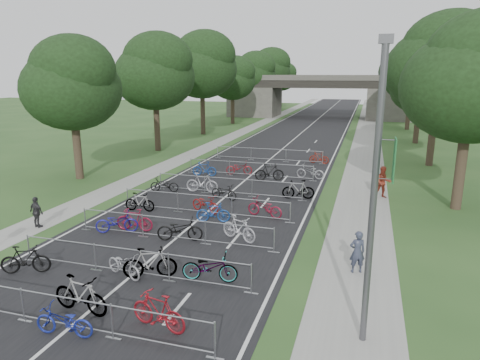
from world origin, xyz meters
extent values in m
plane|color=#2B4E21|center=(0.00, 0.00, 0.00)|extent=(200.00, 200.00, 0.00)
cube|color=black|center=(0.00, 50.00, 0.01)|extent=(11.00, 140.00, 0.01)
cube|color=gray|center=(8.00, 50.00, 0.01)|extent=(3.00, 140.00, 0.01)
cube|color=gray|center=(-7.50, 50.00, 0.01)|extent=(2.00, 140.00, 0.01)
cube|color=silver|center=(0.00, 50.00, 0.00)|extent=(0.12, 140.00, 0.00)
cube|color=#4B4843|center=(-11.50, 65.00, 2.50)|extent=(8.00, 8.00, 5.00)
cube|color=#4B4843|center=(11.50, 65.00, 2.50)|extent=(8.00, 8.00, 5.00)
cube|color=black|center=(0.00, 65.00, 5.60)|extent=(30.00, 8.00, 1.20)
cube|color=#4B4843|center=(0.00, 61.20, 6.60)|extent=(30.00, 0.40, 0.90)
cube|color=#4B4843|center=(0.00, 68.80, 6.60)|extent=(30.00, 0.40, 0.90)
cylinder|color=#4C4C51|center=(8.30, 2.00, 4.00)|extent=(0.18, 0.18, 8.00)
cube|color=#4C4C51|center=(8.30, 2.00, 8.10)|extent=(0.35, 0.18, 0.22)
cube|color=#1A5D2B|center=(8.72, 2.00, 5.20)|extent=(0.03, 0.65, 1.10)
cylinder|color=#33261C|center=(-11.50, 16.00, 2.10)|extent=(0.56, 0.56, 4.20)
ellipsoid|color=black|center=(-11.50, 16.00, 6.22)|extent=(6.72, 6.72, 5.51)
sphere|color=black|center=(-10.90, 15.50, 7.56)|extent=(5.38, 5.38, 5.38)
sphere|color=black|center=(-12.00, 16.50, 5.38)|extent=(4.37, 4.37, 4.37)
cylinder|color=#33261C|center=(13.00, 16.00, 2.24)|extent=(0.56, 0.56, 4.48)
ellipsoid|color=black|center=(13.00, 16.00, 6.63)|extent=(7.17, 7.17, 5.88)
sphere|color=black|center=(12.50, 16.50, 5.73)|extent=(4.66, 4.66, 4.66)
cylinder|color=#33261C|center=(-11.50, 28.00, 2.36)|extent=(0.56, 0.56, 4.72)
ellipsoid|color=black|center=(-11.50, 28.00, 6.99)|extent=(7.56, 7.56, 6.20)
sphere|color=black|center=(-10.90, 27.50, 8.50)|extent=(6.05, 6.05, 6.05)
sphere|color=black|center=(-12.00, 28.50, 6.05)|extent=(4.91, 4.91, 4.91)
cylinder|color=#33261C|center=(13.00, 28.00, 2.55)|extent=(0.56, 0.56, 5.11)
ellipsoid|color=black|center=(13.00, 28.00, 7.56)|extent=(8.18, 8.18, 6.70)
sphere|color=black|center=(13.60, 27.50, 9.20)|extent=(6.54, 6.54, 6.54)
sphere|color=black|center=(12.50, 28.50, 6.54)|extent=(5.31, 5.31, 5.31)
cylinder|color=#33261C|center=(-11.50, 40.00, 2.62)|extent=(0.56, 0.56, 5.25)
ellipsoid|color=black|center=(-11.50, 40.00, 7.77)|extent=(8.40, 8.40, 6.89)
sphere|color=black|center=(-10.90, 39.50, 9.45)|extent=(6.72, 6.72, 6.72)
sphere|color=black|center=(-12.00, 40.50, 6.72)|extent=(5.46, 5.46, 5.46)
cylinder|color=#33261C|center=(13.00, 40.00, 1.92)|extent=(0.56, 0.56, 3.85)
ellipsoid|color=black|center=(13.00, 40.00, 5.70)|extent=(6.16, 6.16, 5.05)
sphere|color=black|center=(13.60, 39.50, 6.93)|extent=(4.93, 4.93, 4.93)
sphere|color=black|center=(12.50, 40.50, 4.93)|extent=(4.00, 4.00, 4.00)
cylinder|color=#33261C|center=(-11.50, 52.00, 2.10)|extent=(0.56, 0.56, 4.20)
ellipsoid|color=black|center=(-11.50, 52.00, 6.22)|extent=(6.72, 6.72, 5.51)
sphere|color=black|center=(-10.90, 51.50, 7.56)|extent=(5.38, 5.38, 5.38)
sphere|color=black|center=(-12.00, 52.50, 5.38)|extent=(4.37, 4.37, 4.37)
cylinder|color=#33261C|center=(13.00, 52.00, 2.24)|extent=(0.56, 0.56, 4.48)
ellipsoid|color=black|center=(13.00, 52.00, 6.63)|extent=(7.17, 7.17, 5.88)
sphere|color=black|center=(13.60, 51.50, 8.06)|extent=(5.73, 5.73, 5.73)
sphere|color=black|center=(12.50, 52.50, 5.73)|extent=(4.66, 4.66, 4.66)
cylinder|color=#33261C|center=(-11.50, 64.00, 2.36)|extent=(0.56, 0.56, 4.72)
ellipsoid|color=black|center=(-11.50, 64.00, 6.99)|extent=(7.56, 7.56, 6.20)
sphere|color=black|center=(-10.90, 63.50, 8.50)|extent=(6.05, 6.05, 6.05)
sphere|color=black|center=(-12.00, 64.50, 6.05)|extent=(4.91, 4.91, 4.91)
cylinder|color=#33261C|center=(13.00, 64.00, 2.55)|extent=(0.56, 0.56, 5.11)
ellipsoid|color=black|center=(13.00, 64.00, 7.56)|extent=(8.18, 8.18, 6.70)
sphere|color=black|center=(13.60, 63.50, 9.20)|extent=(6.54, 6.54, 6.54)
sphere|color=black|center=(12.50, 64.50, 6.54)|extent=(5.31, 5.31, 5.31)
cylinder|color=#33261C|center=(-11.50, 76.00, 2.62)|extent=(0.56, 0.56, 5.25)
ellipsoid|color=black|center=(-11.50, 76.00, 7.77)|extent=(8.40, 8.40, 6.89)
sphere|color=black|center=(-10.90, 75.50, 9.45)|extent=(6.72, 6.72, 6.72)
sphere|color=black|center=(-12.00, 76.50, 6.72)|extent=(5.46, 5.46, 5.46)
cylinder|color=#33261C|center=(13.00, 76.00, 1.92)|extent=(0.56, 0.56, 3.85)
ellipsoid|color=black|center=(13.00, 76.00, 5.70)|extent=(6.16, 6.16, 5.05)
sphere|color=black|center=(13.60, 75.50, 6.93)|extent=(4.93, 4.93, 4.93)
sphere|color=black|center=(12.50, 76.50, 4.93)|extent=(4.00, 4.00, 4.00)
cylinder|color=#33261C|center=(-11.50, 88.00, 2.10)|extent=(0.56, 0.56, 4.20)
ellipsoid|color=black|center=(-11.50, 88.00, 6.22)|extent=(6.72, 6.72, 5.51)
sphere|color=black|center=(-10.90, 87.50, 7.56)|extent=(5.38, 5.38, 5.38)
sphere|color=black|center=(-12.00, 88.50, 5.38)|extent=(4.37, 4.37, 4.37)
cylinder|color=#33261C|center=(13.00, 88.00, 2.24)|extent=(0.56, 0.56, 4.48)
ellipsoid|color=black|center=(13.00, 88.00, 6.63)|extent=(7.17, 7.17, 5.88)
sphere|color=black|center=(13.60, 87.50, 8.06)|extent=(5.73, 5.73, 5.73)
sphere|color=black|center=(12.50, 88.50, 5.73)|extent=(4.66, 4.66, 4.66)
cylinder|color=#989A9F|center=(0.00, 0.00, 1.05)|extent=(9.20, 0.04, 0.04)
cylinder|color=#989A9F|center=(0.00, 0.00, 0.18)|extent=(9.20, 0.04, 0.04)
cylinder|color=#989A9F|center=(-1.53, 0.00, 0.55)|extent=(0.05, 0.05, 1.10)
cube|color=#989A9F|center=(-1.53, 0.00, 0.01)|extent=(0.50, 0.08, 0.03)
cylinder|color=#989A9F|center=(1.53, 0.00, 0.55)|extent=(0.05, 0.05, 1.10)
cube|color=#989A9F|center=(1.53, 0.00, 0.01)|extent=(0.50, 0.08, 0.03)
cylinder|color=#989A9F|center=(4.60, 0.00, 0.55)|extent=(0.05, 0.05, 1.10)
cube|color=#989A9F|center=(4.60, 0.00, 0.01)|extent=(0.50, 0.08, 0.03)
cylinder|color=#989A9F|center=(0.00, 3.60, 1.05)|extent=(9.20, 0.04, 0.04)
cylinder|color=#989A9F|center=(0.00, 3.60, 0.18)|extent=(9.20, 0.04, 0.04)
cylinder|color=#989A9F|center=(-4.60, 3.60, 0.55)|extent=(0.05, 0.05, 1.10)
cube|color=#989A9F|center=(-4.60, 3.60, 0.01)|extent=(0.50, 0.08, 0.03)
cylinder|color=#989A9F|center=(-1.53, 3.60, 0.55)|extent=(0.05, 0.05, 1.10)
cube|color=#989A9F|center=(-1.53, 3.60, 0.01)|extent=(0.50, 0.08, 0.03)
cylinder|color=#989A9F|center=(1.53, 3.60, 0.55)|extent=(0.05, 0.05, 1.10)
cube|color=#989A9F|center=(1.53, 3.60, 0.01)|extent=(0.50, 0.08, 0.03)
cylinder|color=#989A9F|center=(4.60, 3.60, 0.55)|extent=(0.05, 0.05, 1.10)
cube|color=#989A9F|center=(4.60, 3.60, 0.01)|extent=(0.50, 0.08, 0.03)
cylinder|color=#989A9F|center=(0.00, 7.20, 1.05)|extent=(9.20, 0.04, 0.04)
cylinder|color=#989A9F|center=(0.00, 7.20, 0.18)|extent=(9.20, 0.04, 0.04)
cylinder|color=#989A9F|center=(-4.60, 7.20, 0.55)|extent=(0.05, 0.05, 1.10)
cube|color=#989A9F|center=(-4.60, 7.20, 0.01)|extent=(0.50, 0.08, 0.03)
cylinder|color=#989A9F|center=(-1.53, 7.20, 0.55)|extent=(0.05, 0.05, 1.10)
cube|color=#989A9F|center=(-1.53, 7.20, 0.01)|extent=(0.50, 0.08, 0.03)
cylinder|color=#989A9F|center=(1.53, 7.20, 0.55)|extent=(0.05, 0.05, 1.10)
cube|color=#989A9F|center=(1.53, 7.20, 0.01)|extent=(0.50, 0.08, 0.03)
cylinder|color=#989A9F|center=(4.60, 7.20, 0.55)|extent=(0.05, 0.05, 1.10)
cube|color=#989A9F|center=(4.60, 7.20, 0.01)|extent=(0.50, 0.08, 0.03)
cylinder|color=#989A9F|center=(0.00, 11.00, 1.05)|extent=(9.20, 0.04, 0.04)
cylinder|color=#989A9F|center=(0.00, 11.00, 0.18)|extent=(9.20, 0.04, 0.04)
cylinder|color=#989A9F|center=(-4.60, 11.00, 0.55)|extent=(0.05, 0.05, 1.10)
cube|color=#989A9F|center=(-4.60, 11.00, 0.01)|extent=(0.50, 0.08, 0.03)
cylinder|color=#989A9F|center=(-1.53, 11.00, 0.55)|extent=(0.05, 0.05, 1.10)
cube|color=#989A9F|center=(-1.53, 11.00, 0.01)|extent=(0.50, 0.08, 0.03)
cylinder|color=#989A9F|center=(1.53, 11.00, 0.55)|extent=(0.05, 0.05, 1.10)
cube|color=#989A9F|center=(1.53, 11.00, 0.01)|extent=(0.50, 0.08, 0.03)
cylinder|color=#989A9F|center=(4.60, 11.00, 0.55)|extent=(0.05, 0.05, 1.10)
cube|color=#989A9F|center=(4.60, 11.00, 0.01)|extent=(0.50, 0.08, 0.03)
cylinder|color=#989A9F|center=(0.00, 15.00, 1.05)|extent=(9.20, 0.04, 0.04)
cylinder|color=#989A9F|center=(0.00, 15.00, 0.18)|extent=(9.20, 0.04, 0.04)
cylinder|color=#989A9F|center=(-4.60, 15.00, 0.55)|extent=(0.05, 0.05, 1.10)
cube|color=#989A9F|center=(-4.60, 15.00, 0.01)|extent=(0.50, 0.08, 0.03)
cylinder|color=#989A9F|center=(-1.53, 15.00, 0.55)|extent=(0.05, 0.05, 1.10)
cube|color=#989A9F|center=(-1.53, 15.00, 0.01)|extent=(0.50, 0.08, 0.03)
cylinder|color=#989A9F|center=(1.53, 15.00, 0.55)|extent=(0.05, 0.05, 1.10)
cube|color=#989A9F|center=(1.53, 15.00, 0.01)|extent=(0.50, 0.08, 0.03)
cylinder|color=#989A9F|center=(4.60, 15.00, 0.55)|extent=(0.05, 0.05, 1.10)
cube|color=#989A9F|center=(4.60, 15.00, 0.01)|extent=(0.50, 0.08, 0.03)
cylinder|color=#989A9F|center=(0.00, 20.00, 1.05)|extent=(9.20, 0.04, 0.04)
cylinder|color=#989A9F|center=(0.00, 20.00, 0.18)|extent=(9.20, 0.04, 0.04)
cylinder|color=#989A9F|center=(-4.60, 20.00, 0.55)|extent=(0.05, 0.05, 1.10)
cube|color=#989A9F|center=(-4.60, 20.00, 0.01)|extent=(0.50, 0.08, 0.03)
cylinder|color=#989A9F|center=(-1.53, 20.00, 0.55)|extent=(0.05, 0.05, 1.10)
cube|color=#989A9F|center=(-1.53, 20.00, 0.01)|extent=(0.50, 0.08, 0.03)
cylinder|color=#989A9F|center=(1.53, 20.00, 0.55)|extent=(0.05, 0.05, 1.10)
cube|color=#989A9F|center=(1.53, 20.00, 0.01)|extent=(0.50, 0.08, 0.03)
cylinder|color=#989A9F|center=(4.60, 20.00, 0.55)|extent=(0.05, 0.05, 1.10)
cube|color=#989A9F|center=(4.60, 20.00, 0.01)|extent=(0.50, 0.08, 0.03)
cylinder|color=#989A9F|center=(0.00, 26.00, 1.05)|extent=(9.20, 0.04, 0.04)
cylinder|color=#989A9F|center=(0.00, 26.00, 0.18)|extent=(9.20, 0.04, 0.04)
cylinder|color=#989A9F|center=(-4.60, 26.00, 0.55)|extent=(0.05, 0.05, 1.10)
cube|color=#989A9F|center=(-4.60, 26.00, 0.01)|extent=(0.50, 0.08, 0.03)
cylinder|color=#989A9F|center=(-1.53, 26.00, 0.55)|extent=(0.05, 0.05, 1.10)
cube|color=#989A9F|center=(-1.53, 26.00, 0.01)|extent=(0.50, 0.08, 0.03)
cylinder|color=#989A9F|center=(1.53, 26.00, 0.55)|extent=(0.05, 0.05, 1.10)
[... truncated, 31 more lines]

